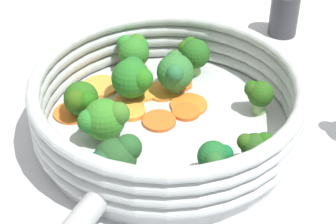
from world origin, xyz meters
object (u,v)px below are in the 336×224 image
Objects in this scene: carrot_slice_5 at (163,91)px; broccoli_floret_0 at (258,94)px; carrot_slice_0 at (137,76)px; carrot_slice_8 at (101,86)px; broccoli_floret_5 at (106,119)px; carrot_slice_2 at (187,112)px; broccoli_floret_4 at (116,158)px; carrot_slice_4 at (181,84)px; carrot_slice_3 at (143,92)px; carrot_slice_6 at (133,112)px; carrot_slice_10 at (189,105)px; carrot_slice_7 at (160,122)px; broccoli_floret_8 at (134,50)px; broccoli_floret_3 at (194,53)px; salt_shaker at (286,6)px; carrot_slice_9 at (73,113)px; broccoli_floret_2 at (176,72)px; skillet at (168,128)px; carrot_slice_1 at (128,103)px; broccoli_floret_9 at (215,158)px; broccoli_floret_1 at (82,99)px; broccoli_floret_7 at (256,147)px; broccoli_floret_6 at (133,77)px.

broccoli_floret_0 is at bearing 160.73° from carrot_slice_5.
carrot_slice_8 is at bearing 28.77° from carrot_slice_0.
carrot_slice_0 is 0.61× the size of broccoli_floret_5.
broccoli_floret_4 is (0.07, 0.11, 0.03)m from carrot_slice_2.
carrot_slice_3 is at bearing 20.28° from carrot_slice_4.
carrot_slice_3 is 0.04m from carrot_slice_6.
carrot_slice_10 is at bearing -167.89° from carrot_slice_6.
carrot_slice_3 is at bearing -25.49° from carrot_slice_10.
broccoli_floret_5 reaches higher than carrot_slice_7.
carrot_slice_2 is at bearing 123.96° from carrot_slice_5.
broccoli_floret_5 reaches higher than carrot_slice_8.
carrot_slice_3 is 0.84× the size of carrot_slice_8.
broccoli_floret_8 is at bearing -89.23° from carrot_slice_6.
carrot_slice_4 is 0.11m from broccoli_floret_0.
broccoli_floret_3 is 0.19m from salt_shaker.
carrot_slice_9 is 0.91× the size of broccoli_floret_8.
carrot_slice_10 is (-0.01, 0.04, 0.00)m from carrot_slice_4.
broccoli_floret_2 is (-0.05, 0.04, 0.03)m from carrot_slice_0.
carrot_slice_2 is 0.81× the size of carrot_slice_5.
broccoli_floret_4 is (-0.03, 0.17, 0.03)m from carrot_slice_8.
carrot_slice_6 is 0.07m from carrot_slice_8.
carrot_slice_9 is 0.17m from broccoli_floret_3.
carrot_slice_0 is 0.10m from carrot_slice_2.
broccoli_floret_4 is at bearing 84.97° from carrot_slice_6.
broccoli_floret_8 reaches higher than skillet.
broccoli_floret_9 reaches higher than carrot_slice_1.
carrot_slice_5 and carrot_slice_10 have the same top height.
carrot_slice_5 is 0.82× the size of broccoli_floret_3.
carrot_slice_8 is 1.00× the size of broccoli_floret_1.
broccoli_floret_5 is (0.08, 0.11, 0.03)m from carrot_slice_4.
carrot_slice_4 is (0.01, -0.06, -0.00)m from carrot_slice_2.
carrot_slice_6 reaches higher than carrot_slice_10.
broccoli_floret_3 is at bearing -107.73° from skillet.
skillet is at bearing 171.70° from carrot_slice_9.
carrot_slice_1 and carrot_slice_10 have the same top height.
carrot_slice_5 is at bearing -56.04° from carrot_slice_2.
salt_shaker is at bearing -125.62° from carrot_slice_10.
carrot_slice_2 is at bearing -151.88° from broccoli_floret_5.
carrot_slice_6 is 0.31m from salt_shaker.
broccoli_floret_4 is at bearing 55.85° from salt_shaker.
carrot_slice_2 reaches higher than carrot_slice_0.
broccoli_floret_9 is at bearing 129.10° from carrot_slice_6.
carrot_slice_7 is at bearing 52.52° from salt_shaker.
carrot_slice_9 is 1.03× the size of broccoli_floret_7.
salt_shaker is (-0.16, -0.16, 0.03)m from carrot_slice_4.
carrot_slice_3 is at bearing -137.95° from broccoli_floret_6.
carrot_slice_4 is at bearing 45.78° from salt_shaker.
salt_shaker is (-0.22, -0.22, 0.03)m from carrot_slice_6.
carrot_slice_10 is at bearing -80.21° from broccoli_floret_9.
broccoli_floret_2 is 0.16m from broccoli_floret_9.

